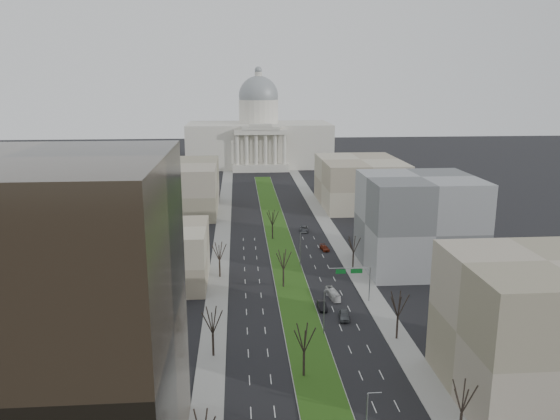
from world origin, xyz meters
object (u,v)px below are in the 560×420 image
car_grey_near (344,315)px  box_van (333,294)px  car_black (322,305)px  car_red (325,248)px  car_grey_far (304,229)px

car_grey_near → box_van: 11.16m
car_black → car_red: 41.59m
car_grey_near → box_van: box_van is taller
car_grey_near → box_van: bearing=97.8°
car_grey_near → box_van: size_ratio=0.72×
car_grey_near → car_grey_far: (-0.13, 66.91, -0.07)m
car_grey_far → box_van: size_ratio=0.81×
car_grey_near → car_grey_far: size_ratio=0.89×
car_grey_near → car_red: car_grey_near is taller
car_red → box_van: box_van is taller
car_black → box_van: (3.35, 5.74, 0.16)m
car_red → car_black: bearing=-109.6°
car_black → car_grey_far: 61.61m
car_black → car_grey_far: bearing=86.4°
box_van → car_black: bearing=-127.4°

